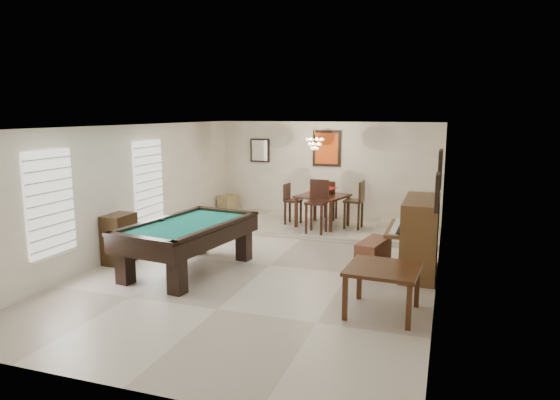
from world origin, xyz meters
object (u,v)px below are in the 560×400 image
Objects in this scene: dining_chair_north at (329,200)px; apothecary_chest at (119,239)px; pool_table at (189,248)px; dining_table at (323,208)px; square_table at (382,290)px; dining_chair_south at (316,207)px; piano_bench at (373,254)px; flower_vase at (323,186)px; upright_piano at (411,235)px; dining_chair_east at (354,205)px; corner_bench at (228,203)px; dining_chair_west at (293,204)px; chandelier at (315,139)px.

apothecary_chest is at bearing 57.92° from dining_chair_north.
pool_table is 2.45× the size of dining_table.
pool_table is 1.49m from apothecary_chest.
square_table is 0.82× the size of dining_chair_south.
piano_bench is 3.09m from dining_table.
apothecary_chest is (-4.64, -1.17, 0.20)m from piano_bench.
apothecary_chest is at bearing -128.59° from flower_vase.
flower_vase reaches higher than piano_bench.
flower_vase reaches higher than dining_chair_north.
piano_bench is 0.96× the size of dining_chair_north.
flower_vase is at bearing 75.92° from pool_table.
apothecary_chest is at bearing -167.15° from upright_piano.
corner_bench is (-3.71, 0.96, -0.34)m from dining_chair_east.
pool_table is 4.17m from flower_vase.
upright_piano is at bearing -125.48° from dining_chair_west.
dining_table is 0.55m from flower_vase.
dining_chair_south is at bearing 44.88° from apothecary_chest.
dining_chair_east reaches higher than piano_bench.
piano_bench is at bearing -132.88° from dining_chair_west.
chandelier is (-0.26, 0.16, 1.09)m from flower_vase.
dining_chair_south is at bearing -71.81° from chandelier.
piano_bench is 1.03× the size of apothecary_chest.
dining_chair_south is 2.01× the size of chandelier.
upright_piano is 1.66× the size of piano_bench.
dining_chair_east reaches higher than apothecary_chest.
pool_table is 5.25× the size of corner_bench.
dining_chair_south reaches higher than dining_chair_east.
apothecary_chest is 4.76m from corner_bench.
dining_chair_west is 0.88× the size of dining_chair_east.
dining_chair_east is (0.77, -0.79, 0.06)m from dining_chair_north.
dining_chair_south is at bearing 129.92° from piano_bench.
dining_chair_west is at bearing 120.87° from square_table.
dining_chair_east is 1.89× the size of chandelier.
square_table is 5.14m from flower_vase.
square_table is 5.09m from dining_table.
dining_chair_east is at bearing 0.20° from dining_table.
dining_chair_south is at bearing -87.08° from dining_table.
dining_chair_south is 1.03m from dining_chair_east.
square_table is 4.63× the size of flower_vase.
chandelier is at bearing -16.57° from corner_bench.
square_table is at bearing -66.38° from dining_table.
flower_vase reaches higher than dining_table.
dining_chair_east is 2.28× the size of corner_bench.
flower_vase is at bearing 0.00° from dining_table.
flower_vase is at bearing 121.57° from piano_bench.
upright_piano is 2.90m from dining_chair_south.
dining_chair_north is 1.08m from dining_chair_west.
upright_piano reaches higher than dining_chair_east.
chandelier reaches higher than dining_table.
dining_table is (-2.27, 2.59, -0.11)m from upright_piano.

